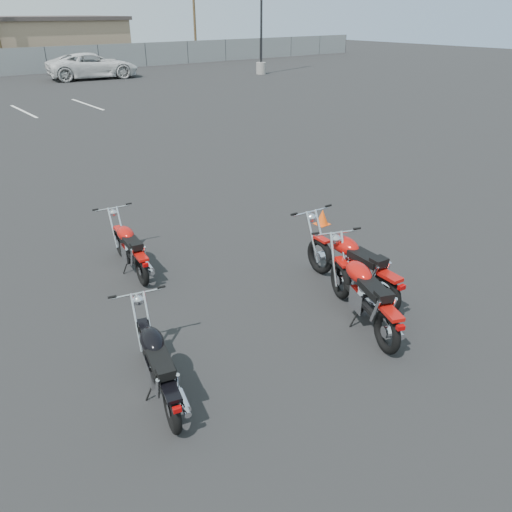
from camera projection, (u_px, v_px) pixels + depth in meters
ground at (270, 311)px, 7.68m from camera, size 120.00×120.00×0.00m
motorcycle_front_red at (130, 248)px, 8.72m from camera, size 0.72×1.87×0.92m
motorcycle_second_black at (158, 364)px, 5.87m from camera, size 0.89×1.89×0.93m
motorcycle_third_red at (352, 264)px, 8.01m from camera, size 0.87×2.25×1.10m
motorcycle_rear_red at (364, 293)px, 7.21m from camera, size 1.24×2.11×1.06m
training_cone_near at (322, 217)px, 10.72m from camera, size 0.28×0.28×0.34m
light_pole_east at (261, 37)px, 35.05m from camera, size 0.80×0.70×9.69m
tan_building_east at (34, 40)px, 43.32m from camera, size 14.40×9.40×3.70m
utility_pole_d at (194, 4)px, 47.07m from camera, size 1.80×0.24×9.00m
white_van at (92, 58)px, 33.20m from camera, size 3.74×7.15×2.59m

